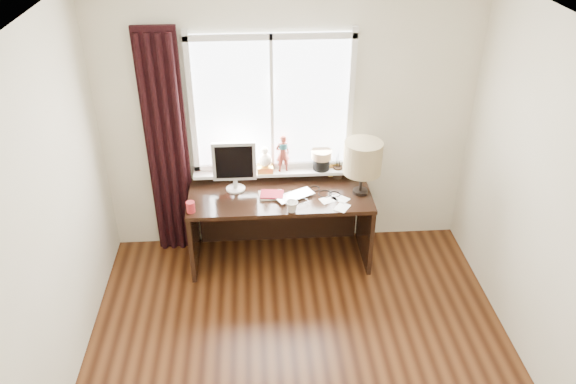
{
  "coord_description": "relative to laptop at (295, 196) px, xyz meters",
  "views": [
    {
      "loc": [
        -0.32,
        -2.81,
        3.48
      ],
      "look_at": [
        -0.05,
        1.25,
        1.0
      ],
      "focal_mm": 35.0,
      "sensor_mm": 36.0,
      "label": 1
    }
  ],
  "objects": [
    {
      "name": "monitor",
      "position": [
        -0.55,
        0.18,
        0.26
      ],
      "size": [
        0.4,
        0.18,
        0.49
      ],
      "color": "beige",
      "rests_on": "desk"
    },
    {
      "name": "notebook_stack",
      "position": [
        -0.22,
        0.03,
        0.0
      ],
      "size": [
        0.24,
        0.18,
        0.03
      ],
      "color": "beige",
      "rests_on": "desk"
    },
    {
      "name": "desk_cables",
      "position": [
        0.29,
        0.06,
        -0.01
      ],
      "size": [
        0.28,
        0.24,
        0.01
      ],
      "color": "black",
      "rests_on": "desk"
    },
    {
      "name": "red_cup",
      "position": [
        -0.93,
        -0.18,
        0.04
      ],
      "size": [
        0.08,
        0.08,
        0.1
      ],
      "primitive_type": "cylinder",
      "color": "#A52024",
      "rests_on": "desk"
    },
    {
      "name": "window",
      "position": [
        -0.17,
        0.39,
        0.54
      ],
      "size": [
        1.52,
        0.2,
        1.4
      ],
      "color": "white",
      "rests_on": "ground"
    },
    {
      "name": "table_lamp",
      "position": [
        0.61,
        0.04,
        0.35
      ],
      "size": [
        0.35,
        0.35,
        0.52
      ],
      "color": "black",
      "rests_on": "desk"
    },
    {
      "name": "loose_papers",
      "position": [
        0.38,
        -0.11,
        -0.01
      ],
      "size": [
        0.29,
        0.33,
        0.0
      ],
      "color": "white",
      "rests_on": "desk"
    },
    {
      "name": "curtain",
      "position": [
        -1.17,
        0.35,
        0.35
      ],
      "size": [
        0.38,
        0.09,
        2.25
      ],
      "color": "black",
      "rests_on": "floor"
    },
    {
      "name": "laptop",
      "position": [
        0.0,
        0.0,
        0.0
      ],
      "size": [
        0.43,
        0.38,
        0.03
      ],
      "primitive_type": "imported",
      "rotation": [
        0.0,
        0.0,
        0.48
      ],
      "color": "silver",
      "rests_on": "desk"
    },
    {
      "name": "mug",
      "position": [
        -0.04,
        -0.23,
        0.04
      ],
      "size": [
        0.13,
        0.13,
        0.11
      ],
      "primitive_type": "imported",
      "rotation": [
        0.0,
        0.0,
        0.29
      ],
      "color": "white",
      "rests_on": "desk"
    },
    {
      "name": "icon_frame",
      "position": [
        0.41,
        0.37,
        0.05
      ],
      "size": [
        0.1,
        0.03,
        0.13
      ],
      "color": "gold",
      "rests_on": "desk"
    },
    {
      "name": "desk",
      "position": [
        -0.13,
        0.17,
        -0.26
      ],
      "size": [
        1.7,
        0.7,
        0.75
      ],
      "color": "black",
      "rests_on": "floor"
    },
    {
      "name": "wall_back",
      "position": [
        -0.03,
        0.44,
        0.54
      ],
      "size": [
        3.5,
        0.0,
        2.6
      ],
      "primitive_type": "cube",
      "rotation": [
        1.57,
        0.0,
        0.0
      ],
      "color": "beige",
      "rests_on": "ground"
    },
    {
      "name": "ceiling",
      "position": [
        -0.03,
        -1.56,
        1.84
      ],
      "size": [
        3.5,
        4.0,
        0.0
      ],
      "primitive_type": "cube",
      "color": "white",
      "rests_on": "wall_back"
    },
    {
      "name": "wall_left",
      "position": [
        -1.78,
        -1.56,
        0.54
      ],
      "size": [
        0.0,
        4.0,
        2.6
      ],
      "primitive_type": "cube",
      "rotation": [
        1.57,
        0.0,
        1.57
      ],
      "color": "beige",
      "rests_on": "ground"
    },
    {
      "name": "brush_holder",
      "position": [
        0.44,
        0.34,
        0.05
      ],
      "size": [
        0.09,
        0.09,
        0.25
      ],
      "color": "black",
      "rests_on": "desk"
    }
  ]
}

